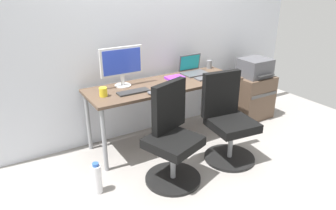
{
  "coord_description": "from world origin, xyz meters",
  "views": [
    {
      "loc": [
        -1.69,
        -2.85,
        1.82
      ],
      "look_at": [
        0.0,
        -0.05,
        0.47
      ],
      "focal_mm": 32.89,
      "sensor_mm": 36.0,
      "label": 1
    }
  ],
  "objects_px": {
    "desktop_monitor": "(122,64)",
    "coffee_mug": "(103,92)",
    "office_chair_right": "(228,122)",
    "water_bottle_on_floor": "(97,179)",
    "printer": "(255,68)",
    "office_chair_left": "(172,138)",
    "side_cabinet": "(252,97)",
    "open_laptop": "(193,69)"
  },
  "relations": [
    {
      "from": "side_cabinet",
      "to": "water_bottle_on_floor",
      "type": "relative_size",
      "value": 1.9
    },
    {
      "from": "water_bottle_on_floor",
      "to": "open_laptop",
      "type": "height_order",
      "value": "open_laptop"
    },
    {
      "from": "water_bottle_on_floor",
      "to": "printer",
      "type": "bearing_deg",
      "value": 11.9
    },
    {
      "from": "open_laptop",
      "to": "coffee_mug",
      "type": "xyz_separation_m",
      "value": [
        -1.24,
        -0.2,
        -0.01
      ]
    },
    {
      "from": "side_cabinet",
      "to": "coffee_mug",
      "type": "distance_m",
      "value": 2.17
    },
    {
      "from": "water_bottle_on_floor",
      "to": "coffee_mug",
      "type": "distance_m",
      "value": 0.85
    },
    {
      "from": "office_chair_left",
      "to": "water_bottle_on_floor",
      "type": "xyz_separation_m",
      "value": [
        -0.71,
        0.14,
        -0.28
      ]
    },
    {
      "from": "open_laptop",
      "to": "office_chair_left",
      "type": "bearing_deg",
      "value": -134.62
    },
    {
      "from": "side_cabinet",
      "to": "printer",
      "type": "relative_size",
      "value": 1.47
    },
    {
      "from": "office_chair_left",
      "to": "printer",
      "type": "height_order",
      "value": "office_chair_left"
    },
    {
      "from": "office_chair_left",
      "to": "side_cabinet",
      "type": "bearing_deg",
      "value": 20.71
    },
    {
      "from": "open_laptop",
      "to": "desktop_monitor",
      "type": "bearing_deg",
      "value": 179.97
    },
    {
      "from": "office_chair_left",
      "to": "desktop_monitor",
      "type": "bearing_deg",
      "value": 97.67
    },
    {
      "from": "side_cabinet",
      "to": "coffee_mug",
      "type": "xyz_separation_m",
      "value": [
        -2.12,
        -0.0,
        0.47
      ]
    },
    {
      "from": "water_bottle_on_floor",
      "to": "desktop_monitor",
      "type": "bearing_deg",
      "value": 49.83
    },
    {
      "from": "office_chair_right",
      "to": "open_laptop",
      "type": "relative_size",
      "value": 3.03
    },
    {
      "from": "office_chair_right",
      "to": "coffee_mug",
      "type": "xyz_separation_m",
      "value": [
        -1.1,
        0.64,
        0.34
      ]
    },
    {
      "from": "printer",
      "to": "desktop_monitor",
      "type": "relative_size",
      "value": 0.83
    },
    {
      "from": "office_chair_right",
      "to": "coffee_mug",
      "type": "height_order",
      "value": "office_chair_right"
    },
    {
      "from": "printer",
      "to": "coffee_mug",
      "type": "xyz_separation_m",
      "value": [
        -2.12,
        -0.0,
        0.05
      ]
    },
    {
      "from": "printer",
      "to": "open_laptop",
      "type": "distance_m",
      "value": 0.91
    },
    {
      "from": "coffee_mug",
      "to": "side_cabinet",
      "type": "bearing_deg",
      "value": 0.11
    },
    {
      "from": "office_chair_right",
      "to": "water_bottle_on_floor",
      "type": "distance_m",
      "value": 1.44
    },
    {
      "from": "office_chair_right",
      "to": "side_cabinet",
      "type": "distance_m",
      "value": 1.21
    },
    {
      "from": "office_chair_left",
      "to": "coffee_mug",
      "type": "relative_size",
      "value": 10.22
    },
    {
      "from": "side_cabinet",
      "to": "open_laptop",
      "type": "bearing_deg",
      "value": 167.65
    },
    {
      "from": "office_chair_right",
      "to": "water_bottle_on_floor",
      "type": "height_order",
      "value": "office_chair_right"
    },
    {
      "from": "office_chair_right",
      "to": "side_cabinet",
      "type": "xyz_separation_m",
      "value": [
        1.02,
        0.64,
        -0.13
      ]
    },
    {
      "from": "open_laptop",
      "to": "office_chair_right",
      "type": "bearing_deg",
      "value": -99.25
    },
    {
      "from": "printer",
      "to": "desktop_monitor",
      "type": "height_order",
      "value": "desktop_monitor"
    },
    {
      "from": "side_cabinet",
      "to": "office_chair_left",
      "type": "bearing_deg",
      "value": -159.29
    },
    {
      "from": "desktop_monitor",
      "to": "open_laptop",
      "type": "distance_m",
      "value": 0.96
    },
    {
      "from": "printer",
      "to": "coffee_mug",
      "type": "distance_m",
      "value": 2.12
    },
    {
      "from": "printer",
      "to": "desktop_monitor",
      "type": "bearing_deg",
      "value": 173.92
    },
    {
      "from": "coffee_mug",
      "to": "open_laptop",
      "type": "bearing_deg",
      "value": 9.03
    },
    {
      "from": "coffee_mug",
      "to": "office_chair_left",
      "type": "bearing_deg",
      "value": -57.48
    },
    {
      "from": "side_cabinet",
      "to": "desktop_monitor",
      "type": "distance_m",
      "value": 1.96
    },
    {
      "from": "office_chair_left",
      "to": "printer",
      "type": "relative_size",
      "value": 2.35
    },
    {
      "from": "side_cabinet",
      "to": "printer",
      "type": "distance_m",
      "value": 0.41
    },
    {
      "from": "printer",
      "to": "open_laptop",
      "type": "bearing_deg",
      "value": 167.59
    },
    {
      "from": "desktop_monitor",
      "to": "coffee_mug",
      "type": "height_order",
      "value": "desktop_monitor"
    },
    {
      "from": "office_chair_right",
      "to": "coffee_mug",
      "type": "bearing_deg",
      "value": 149.87
    }
  ]
}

